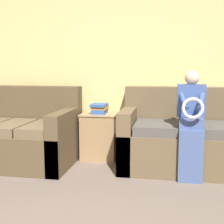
{
  "coord_description": "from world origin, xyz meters",
  "views": [
    {
      "loc": [
        0.64,
        -1.49,
        1.22
      ],
      "look_at": [
        0.08,
        1.63,
        0.76
      ],
      "focal_mm": 50.0,
      "sensor_mm": 36.0,
      "label": 1
    }
  ],
  "objects_px": {
    "side_shelf": "(100,135)",
    "book_stack": "(100,108)",
    "couch_main": "(203,141)",
    "child_left_seated": "(191,120)",
    "couch_side": "(20,137)"
  },
  "relations": [
    {
      "from": "side_shelf",
      "to": "book_stack",
      "type": "relative_size",
      "value": 2.1
    },
    {
      "from": "couch_main",
      "to": "child_left_seated",
      "type": "xyz_separation_m",
      "value": [
        -0.18,
        -0.38,
        0.3
      ]
    },
    {
      "from": "couch_side",
      "to": "side_shelf",
      "type": "height_order",
      "value": "couch_side"
    },
    {
      "from": "couch_side",
      "to": "child_left_seated",
      "type": "bearing_deg",
      "value": -6.15
    },
    {
      "from": "side_shelf",
      "to": "book_stack",
      "type": "height_order",
      "value": "book_stack"
    },
    {
      "from": "book_stack",
      "to": "child_left_seated",
      "type": "bearing_deg",
      "value": -26.56
    },
    {
      "from": "side_shelf",
      "to": "couch_main",
      "type": "bearing_deg",
      "value": -8.33
    },
    {
      "from": "couch_side",
      "to": "side_shelf",
      "type": "xyz_separation_m",
      "value": [
        0.98,
        0.34,
        -0.02
      ]
    },
    {
      "from": "child_left_seated",
      "to": "couch_main",
      "type": "bearing_deg",
      "value": 64.47
    },
    {
      "from": "child_left_seated",
      "to": "book_stack",
      "type": "bearing_deg",
      "value": 153.44
    },
    {
      "from": "couch_main",
      "to": "side_shelf",
      "type": "xyz_separation_m",
      "value": [
        -1.31,
        0.19,
        -0.03
      ]
    },
    {
      "from": "couch_main",
      "to": "couch_side",
      "type": "bearing_deg",
      "value": -176.26
    },
    {
      "from": "child_left_seated",
      "to": "side_shelf",
      "type": "xyz_separation_m",
      "value": [
        -1.13,
        0.57,
        -0.33
      ]
    },
    {
      "from": "couch_main",
      "to": "side_shelf",
      "type": "distance_m",
      "value": 1.33
    },
    {
      "from": "couch_main",
      "to": "couch_side",
      "type": "xyz_separation_m",
      "value": [
        -2.29,
        -0.15,
        -0.01
      ]
    }
  ]
}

